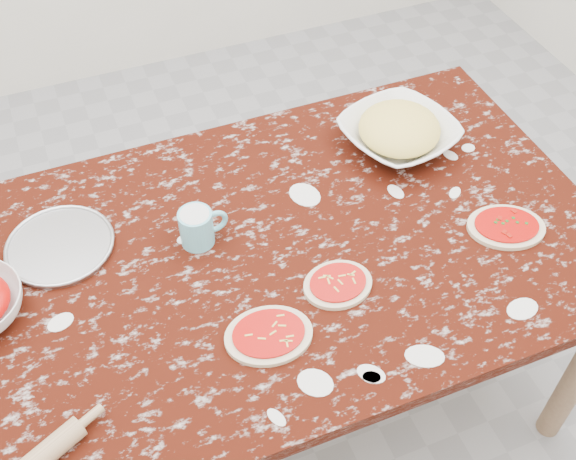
% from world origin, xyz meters
% --- Properties ---
extents(ground, '(4.00, 4.00, 0.00)m').
position_xyz_m(ground, '(0.00, 0.00, 0.00)').
color(ground, gray).
extents(worktable, '(1.60, 1.00, 0.75)m').
position_xyz_m(worktable, '(0.00, 0.00, 0.67)').
color(worktable, black).
rests_on(worktable, ground).
extents(pizza_tray, '(0.27, 0.27, 0.01)m').
position_xyz_m(pizza_tray, '(-0.53, 0.20, 0.76)').
color(pizza_tray, '#B2B2B7').
rests_on(pizza_tray, worktable).
extents(cheese_bowl, '(0.37, 0.37, 0.08)m').
position_xyz_m(cheese_bowl, '(0.43, 0.23, 0.79)').
color(cheese_bowl, white).
rests_on(cheese_bowl, worktable).
extents(flour_mug, '(0.13, 0.08, 0.10)m').
position_xyz_m(flour_mug, '(-0.20, 0.09, 0.80)').
color(flour_mug, '#6ECEE4').
rests_on(flour_mug, worktable).
extents(pizza_left, '(0.22, 0.18, 0.02)m').
position_xyz_m(pizza_left, '(-0.14, -0.24, 0.76)').
color(pizza_left, beige).
rests_on(pizza_left, worktable).
extents(pizza_mid, '(0.17, 0.14, 0.02)m').
position_xyz_m(pizza_mid, '(0.06, -0.17, 0.76)').
color(pizza_mid, beige).
rests_on(pizza_mid, worktable).
extents(pizza_right, '(0.24, 0.21, 0.02)m').
position_xyz_m(pizza_right, '(0.53, -0.16, 0.76)').
color(pizza_right, beige).
rests_on(pizza_right, worktable).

